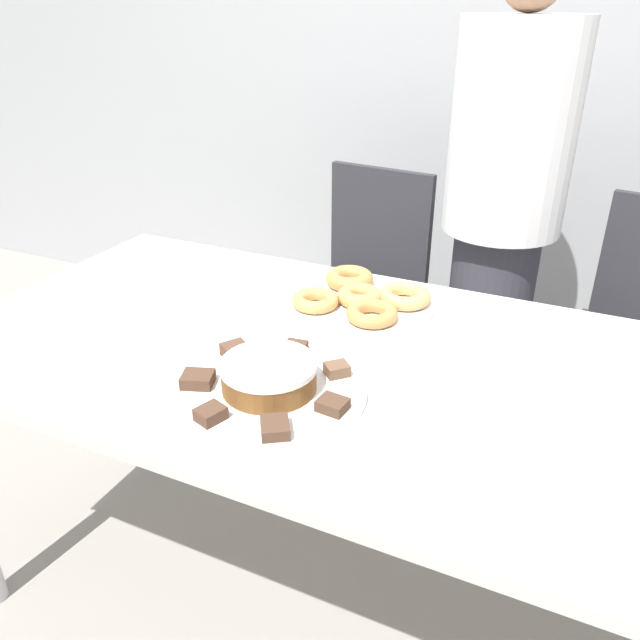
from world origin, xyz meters
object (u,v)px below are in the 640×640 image
object	(u,v)px
plate_cake	(270,390)
person_standing	(501,216)
office_chair_left	(359,305)
office_chair_right	(638,359)
plate_donuts	(359,305)
frosted_cake	(269,375)

from	to	relation	value
plate_cake	person_standing	bearing A→B (deg)	78.10
person_standing	office_chair_left	size ratio (longest dim) A/B	1.74
office_chair_right	plate_donuts	distance (m)	0.99
person_standing	frosted_cake	size ratio (longest dim) A/B	8.50
person_standing	frosted_cake	distance (m)	1.12
person_standing	office_chair_left	distance (m)	0.60
office_chair_left	plate_cake	size ratio (longest dim) A/B	2.40
office_chair_right	plate_cake	distance (m)	1.31
office_chair_left	plate_cake	xyz separation A→B (m)	(0.23, -1.06, 0.32)
office_chair_left	office_chair_right	xyz separation A→B (m)	(0.93, -0.00, 0.00)
office_chair_right	plate_cake	bearing A→B (deg)	-112.64
office_chair_right	plate_cake	size ratio (longest dim) A/B	2.40
plate_donuts	plate_cake	bearing A→B (deg)	-92.28
plate_donuts	frosted_cake	size ratio (longest dim) A/B	1.97
person_standing	office_chair_left	world-z (taller)	person_standing
person_standing	frosted_cake	xyz separation A→B (m)	(-0.23, -1.09, -0.03)
office_chair_left	plate_donuts	xyz separation A→B (m)	(0.24, -0.64, 0.32)
frosted_cake	plate_cake	bearing A→B (deg)	-90.00
person_standing	frosted_cake	world-z (taller)	person_standing
frosted_cake	plate_donuts	bearing A→B (deg)	87.72
office_chair_left	person_standing	bearing A→B (deg)	11.29
office_chair_right	plate_donuts	world-z (taller)	office_chair_right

